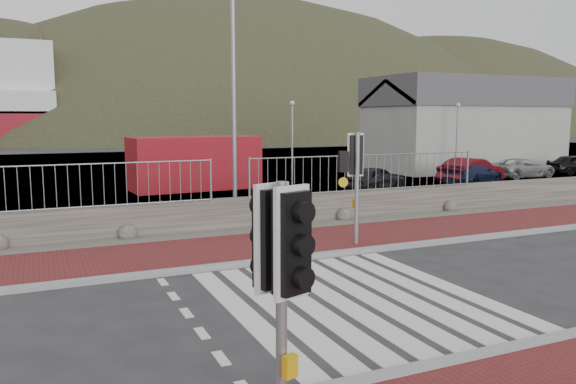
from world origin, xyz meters
name	(u,v)px	position (x,y,z in m)	size (l,w,h in m)	color
ground	(353,299)	(0.00, 0.00, 0.00)	(220.00, 220.00, 0.00)	#28282B
sidewalk_far	(263,246)	(0.00, 4.50, 0.04)	(40.00, 3.00, 0.08)	maroon
kerb_near	(465,360)	(0.00, -3.00, 0.05)	(40.00, 0.25, 0.12)	gray
kerb_far	(287,259)	(0.00, 3.00, 0.05)	(40.00, 0.25, 0.12)	gray
zebra_crossing	(353,299)	(0.00, 0.00, 0.01)	(4.62, 5.60, 0.01)	silver
gravel_strip	(238,232)	(0.00, 6.50, 0.03)	(40.00, 1.50, 0.06)	#59544C
stone_wall	(229,214)	(0.00, 7.30, 0.45)	(40.00, 0.60, 0.90)	#4A453C
railing	(230,169)	(0.00, 7.15, 1.82)	(18.07, 0.07, 1.22)	gray
quay	(128,170)	(0.00, 27.90, 0.00)	(120.00, 40.00, 0.50)	#4C4C4F
water	(85,145)	(0.00, 62.90, 0.00)	(220.00, 50.00, 0.05)	#3F4C54
harbor_building	(464,124)	(20.00, 19.90, 2.93)	(12.20, 6.20, 5.80)	#9E9E99
hills_backdrop	(122,273)	(6.74, 87.90, -23.05)	(254.00, 90.00, 100.00)	#282F1C
traffic_signal_near	(281,263)	(-3.18, -4.04, 2.00)	(0.45, 0.35, 2.76)	gray
traffic_signal_far	(356,164)	(2.21, 3.65, 2.15)	(0.73, 0.34, 2.97)	gray
streetlight	(237,80)	(0.58, 8.16, 4.49)	(1.59, 0.84, 7.97)	gray
shipping_container	(195,163)	(1.48, 16.99, 1.22)	(5.86, 2.44, 2.44)	maroon
car_a	(375,178)	(8.82, 12.94, 0.57)	(1.34, 3.34, 1.14)	black
car_b	(472,171)	(14.72, 13.24, 0.66)	(1.39, 4.00, 1.32)	#550C14
car_c	(473,173)	(14.63, 13.03, 0.55)	(1.54, 3.79, 1.10)	#121A39
car_d	(522,168)	(19.26, 14.28, 0.54)	(1.80, 3.90, 1.08)	gray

